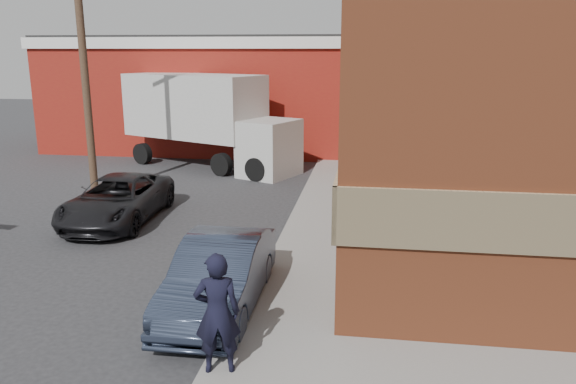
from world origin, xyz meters
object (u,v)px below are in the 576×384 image
at_px(warehouse, 218,92).
at_px(suv_a, 117,200).
at_px(utility_pole, 83,56).
at_px(man, 217,313).
at_px(sedan, 220,275).
at_px(box_truck, 208,115).

distance_m(warehouse, suv_a, 14.00).
bearing_deg(utility_pole, suv_a, -52.30).
distance_m(utility_pole, man, 13.18).
distance_m(utility_pole, suv_a, 5.42).
xyz_separation_m(man, suv_a, (-5.12, 7.53, -0.42)).
bearing_deg(warehouse, utility_pole, -97.77).
relative_size(man, sedan, 0.45).
bearing_deg(utility_pole, sedan, -50.14).
distance_m(sedan, suv_a, 6.90).
bearing_deg(suv_a, box_truck, 84.49).
xyz_separation_m(utility_pole, sedan, (6.70, -8.03, -4.04)).
height_order(man, box_truck, box_truck).
bearing_deg(sedan, suv_a, 130.63).
height_order(man, suv_a, man).
height_order(sedan, box_truck, box_truck).
height_order(warehouse, man, warehouse).
bearing_deg(suv_a, sedan, -51.08).
height_order(suv_a, box_truck, box_truck).
bearing_deg(man, utility_pole, -68.64).
xyz_separation_m(warehouse, utility_pole, (-1.50, -11.00, 1.93)).
bearing_deg(box_truck, man, -49.24).
bearing_deg(man, suv_a, -69.61).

